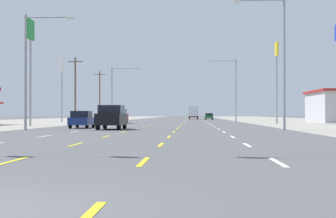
{
  "coord_description": "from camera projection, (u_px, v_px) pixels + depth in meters",
  "views": [
    {
      "loc": [
        3.03,
        -6.45,
        1.25
      ],
      "look_at": [
        -0.21,
        62.65,
        1.94
      ],
      "focal_mm": 55.09,
      "sensor_mm": 36.0,
      "label": 1
    }
  ],
  "objects": [
    {
      "name": "ground_plane",
      "position": [
        171.0,
        123.0,
        72.49
      ],
      "size": [
        572.0,
        572.0,
        0.0
      ],
      "primitive_type": "plane",
      "color": "#4C4C4F"
    },
    {
      "name": "lane_markings",
      "position": [
        178.0,
        120.0,
        110.95
      ],
      "size": [
        10.64,
        227.6,
        0.01
      ],
      "color": "white",
      "rests_on": "ground"
    },
    {
      "name": "suv_inner_left_nearest",
      "position": [
        112.0,
        117.0,
        42.16
      ],
      "size": [
        1.98,
        4.9,
        1.98
      ],
      "color": "black",
      "rests_on": "ground"
    },
    {
      "name": "hatchback_far_left_near",
      "position": [
        82.0,
        119.0,
        45.96
      ],
      "size": [
        1.72,
        3.9,
        1.54
      ],
      "color": "navy",
      "rests_on": "ground"
    },
    {
      "name": "suv_far_left_mid",
      "position": [
        119.0,
        116.0,
        68.86
      ],
      "size": [
        1.98,
        4.9,
        1.98
      ],
      "color": "red",
      "rests_on": "ground"
    },
    {
      "name": "sedan_far_right_midfar",
      "position": [
        209.0,
        116.0,
        115.71
      ],
      "size": [
        1.8,
        4.5,
        1.46
      ],
      "color": "#235B2D",
      "rests_on": "ground"
    },
    {
      "name": "box_truck_inner_right_far",
      "position": [
        193.0,
        112.0,
        126.76
      ],
      "size": [
        2.4,
        7.2,
        3.23
      ],
      "color": "red",
      "rests_on": "ground"
    },
    {
      "name": "pole_sign_left_row_1",
      "position": [
        30.0,
        45.0,
        55.1
      ],
      "size": [
        0.24,
        2.07,
        11.4
      ],
      "color": "gray",
      "rests_on": "ground"
    },
    {
      "name": "pole_sign_left_row_2",
      "position": [
        62.0,
        72.0,
        80.98
      ],
      "size": [
        0.24,
        2.78,
        10.06
      ],
      "color": "gray",
      "rests_on": "ground"
    },
    {
      "name": "pole_sign_right_row_2",
      "position": [
        277.0,
        65.0,
        66.73
      ],
      "size": [
        0.24,
        1.66,
        10.57
      ],
      "color": "gray",
      "rests_on": "ground"
    },
    {
      "name": "streetlight_left_row_0",
      "position": [
        31.0,
        63.0,
        40.72
      ],
      "size": [
        3.96,
        0.26,
        9.17
      ],
      "color": "gray",
      "rests_on": "ground"
    },
    {
      "name": "streetlight_right_row_0",
      "position": [
        279.0,
        54.0,
        39.81
      ],
      "size": [
        4.03,
        0.26,
        10.35
      ],
      "color": "gray",
      "rests_on": "ground"
    },
    {
      "name": "streetlight_left_row_1",
      "position": [
        115.0,
        89.0,
        84.49
      ],
      "size": [
        4.9,
        0.26,
        8.99
      ],
      "color": "gray",
      "rests_on": "ground"
    },
    {
      "name": "streetlight_right_row_1",
      "position": [
        233.0,
        85.0,
        83.6
      ],
      "size": [
        4.99,
        0.26,
        10.19
      ],
      "color": "gray",
      "rests_on": "ground"
    },
    {
      "name": "utility_pole_left_row_1",
      "position": [
        75.0,
        89.0,
        72.96
      ],
      "size": [
        2.2,
        0.26,
        9.29
      ],
      "color": "brown",
      "rests_on": "ground"
    },
    {
      "name": "utility_pole_left_row_2",
      "position": [
        100.0,
        95.0,
        98.31
      ],
      "size": [
        2.2,
        0.26,
        9.48
      ],
      "color": "brown",
      "rests_on": "ground"
    }
  ]
}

